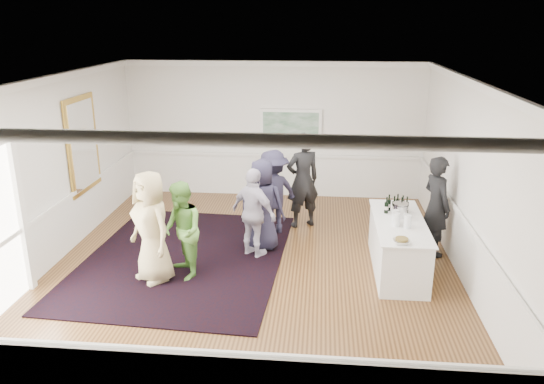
# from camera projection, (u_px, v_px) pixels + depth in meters

# --- Properties ---
(floor) EXTENTS (8.00, 8.00, 0.00)m
(floor) POSITION_uv_depth(u_px,v_px,m) (253.00, 266.00, 9.21)
(floor) COLOR brown
(floor) RESTS_ON ground
(ceiling) EXTENTS (7.00, 8.00, 0.02)m
(ceiling) POSITION_uv_depth(u_px,v_px,m) (251.00, 80.00, 8.22)
(ceiling) COLOR white
(ceiling) RESTS_ON wall_back
(wall_left) EXTENTS (0.02, 8.00, 3.20)m
(wall_left) POSITION_uv_depth(u_px,v_px,m) (49.00, 173.00, 9.03)
(wall_left) COLOR white
(wall_left) RESTS_ON floor
(wall_right) EXTENTS (0.02, 8.00, 3.20)m
(wall_right) POSITION_uv_depth(u_px,v_px,m) (471.00, 184.00, 8.40)
(wall_right) COLOR white
(wall_right) RESTS_ON floor
(wall_back) EXTENTS (7.00, 0.02, 3.20)m
(wall_back) POSITION_uv_depth(u_px,v_px,m) (274.00, 130.00, 12.50)
(wall_back) COLOR white
(wall_back) RESTS_ON floor
(wall_front) EXTENTS (7.00, 0.02, 3.20)m
(wall_front) POSITION_uv_depth(u_px,v_px,m) (197.00, 301.00, 4.93)
(wall_front) COLOR white
(wall_front) RESTS_ON floor
(wainscoting) EXTENTS (7.00, 8.00, 1.00)m
(wainscoting) POSITION_uv_depth(u_px,v_px,m) (253.00, 240.00, 9.06)
(wainscoting) COLOR white
(wainscoting) RESTS_ON floor
(mirror) EXTENTS (0.05, 1.25, 1.85)m
(mirror) POSITION_uv_depth(u_px,v_px,m) (83.00, 144.00, 10.19)
(mirror) COLOR gold
(mirror) RESTS_ON wall_left
(landscape_painting) EXTENTS (1.44, 0.06, 0.66)m
(landscape_painting) POSITION_uv_depth(u_px,v_px,m) (291.00, 123.00, 12.36)
(landscape_painting) COLOR white
(landscape_painting) RESTS_ON wall_back
(area_rug) EXTENTS (3.69, 4.71, 0.02)m
(area_rug) POSITION_uv_depth(u_px,v_px,m) (184.00, 258.00, 9.52)
(area_rug) COLOR black
(area_rug) RESTS_ON floor
(serving_table) EXTENTS (0.84, 2.19, 0.89)m
(serving_table) POSITION_uv_depth(u_px,v_px,m) (398.00, 245.00, 8.97)
(serving_table) COLOR white
(serving_table) RESTS_ON floor
(bartender) EXTENTS (0.67, 0.79, 1.83)m
(bartender) POSITION_uv_depth(u_px,v_px,m) (436.00, 206.00, 9.47)
(bartender) COLOR black
(bartender) RESTS_ON floor
(guest_tan) EXTENTS (1.07, 1.04, 1.86)m
(guest_tan) POSITION_uv_depth(u_px,v_px,m) (151.00, 227.00, 8.47)
(guest_tan) COLOR tan
(guest_tan) RESTS_ON floor
(guest_green) EXTENTS (0.93, 0.99, 1.63)m
(guest_green) POSITION_uv_depth(u_px,v_px,m) (182.00, 231.00, 8.61)
(guest_green) COLOR #66AA44
(guest_green) RESTS_ON floor
(guest_lilac) EXTENTS (1.02, 0.87, 1.64)m
(guest_lilac) POSITION_uv_depth(u_px,v_px,m) (254.00, 213.00, 9.39)
(guest_lilac) COLOR silver
(guest_lilac) RESTS_ON floor
(guest_dark_a) EXTENTS (1.26, 1.19, 1.71)m
(guest_dark_a) POSITION_uv_depth(u_px,v_px,m) (273.00, 193.00, 10.39)
(guest_dark_a) COLOR #222035
(guest_dark_a) RESTS_ON floor
(guest_dark_b) EXTENTS (0.86, 0.75, 1.97)m
(guest_dark_b) POSITION_uv_depth(u_px,v_px,m) (303.00, 180.00, 10.73)
(guest_dark_b) COLOR black
(guest_dark_b) RESTS_ON floor
(guest_navy) EXTENTS (0.91, 0.66, 1.72)m
(guest_navy) POSITION_uv_depth(u_px,v_px,m) (262.00, 205.00, 9.70)
(guest_navy) COLOR #222035
(guest_navy) RESTS_ON floor
(wine_bottles) EXTENTS (0.43, 0.25, 0.31)m
(wine_bottles) POSITION_uv_depth(u_px,v_px,m) (397.00, 203.00, 9.21)
(wine_bottles) COLOR black
(wine_bottles) RESTS_ON serving_table
(juice_pitchers) EXTENTS (0.29, 0.33, 0.24)m
(juice_pitchers) POSITION_uv_depth(u_px,v_px,m) (400.00, 219.00, 8.60)
(juice_pitchers) COLOR #71BC43
(juice_pitchers) RESTS_ON serving_table
(ice_bucket) EXTENTS (0.26, 0.26, 0.25)m
(ice_bucket) POSITION_uv_depth(u_px,v_px,m) (400.00, 211.00, 8.99)
(ice_bucket) COLOR silver
(ice_bucket) RESTS_ON serving_table
(nut_bowl) EXTENTS (0.27, 0.27, 0.08)m
(nut_bowl) POSITION_uv_depth(u_px,v_px,m) (402.00, 241.00, 7.96)
(nut_bowl) COLOR white
(nut_bowl) RESTS_ON serving_table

